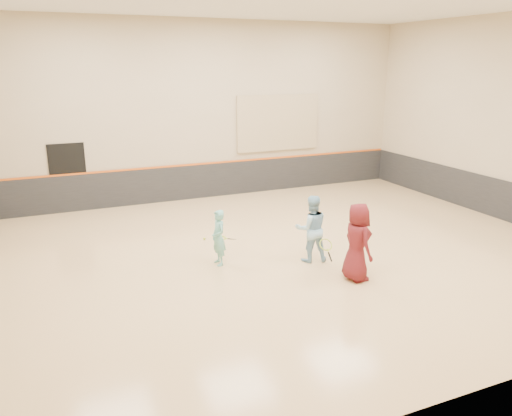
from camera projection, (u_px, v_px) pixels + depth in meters
name	position (u px, v px, depth m)	size (l,w,h in m)	color
room	(280.00, 223.00, 12.23)	(15.04, 12.04, 6.22)	tan
wainscot_back	(206.00, 181.00, 17.55)	(14.90, 0.04, 1.20)	#232326
wainscot_right	(501.00, 200.00, 15.13)	(0.04, 11.90, 1.20)	#232326
accent_stripe	(205.00, 163.00, 17.37)	(14.90, 0.03, 0.06)	#D85914
acoustic_panel	(278.00, 123.00, 18.06)	(3.20, 0.08, 2.00)	tan
doorway	(69.00, 178.00, 15.71)	(1.10, 0.05, 2.20)	black
girl	(219.00, 238.00, 11.66)	(0.49, 0.32, 1.33)	#6FC1B9
instructor	(311.00, 229.00, 11.84)	(0.79, 0.62, 1.63)	#93C7E4
young_man	(357.00, 242.00, 10.80)	(0.85, 0.55, 1.73)	#591519
held_racket	(326.00, 245.00, 11.66)	(0.53, 0.53, 0.53)	#B4D62F
spare_racket	(220.00, 237.00, 13.56)	(0.77, 0.77, 0.08)	#A2C82C
ball_under_racket	(310.00, 253.00, 12.41)	(0.07, 0.07, 0.07)	#C1D431
ball_in_hand	(369.00, 232.00, 10.73)	(0.07, 0.07, 0.07)	#CCEE37
ball_beside_spare	(204.00, 239.00, 13.45)	(0.07, 0.07, 0.07)	#C4DD33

